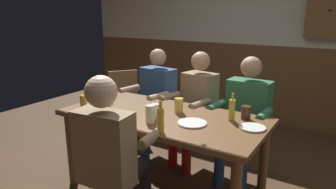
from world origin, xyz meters
The scene contains 20 objects.
ground_plane centered at (0.00, 0.00, 0.00)m, with size 7.23×7.23×0.00m, color #4C331E.
back_wall_wainscot centered at (0.00, 2.44, 0.59)m, with size 6.03×0.12×1.18m, color brown.
dining_table centered at (0.00, -0.04, 0.66)m, with size 1.81×0.87×0.77m.
person_0 centered at (-0.56, 0.63, 0.68)m, with size 0.60×0.57×1.24m.
person_1 centered at (-0.01, 0.63, 0.68)m, with size 0.53×0.59×1.25m.
person_2 centered at (0.54, 0.62, 0.68)m, with size 0.57×0.55×1.24m.
person_3 centered at (-0.01, -0.70, 0.69)m, with size 0.58×0.54×1.25m.
chair_empty_near_left centered at (-1.19, 0.87, 0.48)m, with size 0.62×0.62×0.88m.
table_candle centered at (-0.65, 0.01, 0.81)m, with size 0.04×0.04×0.08m, color #F9E08C.
condiment_caddy centered at (-0.55, -0.23, 0.79)m, with size 0.14×0.10×0.05m, color #B2B7BC.
plate_0 centered at (0.78, 0.06, 0.77)m, with size 0.20×0.20×0.01m, color white.
plate_1 centered at (0.34, -0.11, 0.77)m, with size 0.24×0.24×0.01m, color white.
bottle_0 centered at (0.22, -0.40, 0.87)m, with size 0.05×0.05×0.25m.
bottle_1 centered at (0.58, 0.14, 0.86)m, with size 0.05×0.05×0.24m.
pint_glass_0 centered at (0.66, 0.25, 0.82)m, with size 0.08×0.08×0.11m, color #4C2D19.
pint_glass_1 centered at (0.00, -0.15, 0.83)m, with size 0.07×0.07×0.13m, color white.
pint_glass_2 centered at (-0.78, -0.24, 0.82)m, with size 0.06×0.06×0.11m, color gold.
pint_glass_3 centered at (0.03, -0.26, 0.84)m, with size 0.08×0.08×0.15m, color white.
pint_glass_4 centered at (0.09, 0.09, 0.83)m, with size 0.08×0.08×0.13m, color #E5C64C.
wall_dart_cabinet centered at (1.02, 2.31, 1.67)m, with size 0.56×0.15×0.70m.
Camera 1 is at (1.41, -2.18, 1.64)m, focal length 32.49 mm.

